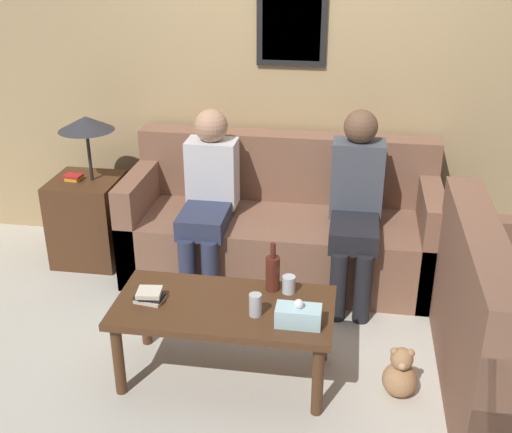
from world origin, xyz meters
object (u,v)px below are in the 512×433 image
object	(u,v)px
drinking_glass	(289,284)
teddy_bear	(400,375)
coffee_table	(224,314)
person_left	(209,192)
wine_bottle	(273,272)
couch_main	(281,228)
person_right	(356,200)

from	to	relation	value
drinking_glass	teddy_bear	world-z (taller)	drinking_glass
coffee_table	drinking_glass	world-z (taller)	drinking_glass
person_left	teddy_bear	bearing A→B (deg)	-40.15
coffee_table	wine_bottle	bearing A→B (deg)	39.45
couch_main	wine_bottle	bearing A→B (deg)	-85.94
person_left	teddy_bear	distance (m)	1.74
person_right	teddy_bear	size ratio (longest dim) A/B	4.24
person_right	drinking_glass	bearing A→B (deg)	-111.65
couch_main	coffee_table	bearing A→B (deg)	-97.40
couch_main	person_right	size ratio (longest dim) A/B	1.73
coffee_table	teddy_bear	bearing A→B (deg)	-0.70
wine_bottle	teddy_bear	xyz separation A→B (m)	(0.71, -0.21, -0.45)
coffee_table	person_left	distance (m)	1.13
couch_main	drinking_glass	size ratio (longest dim) A/B	21.98
couch_main	drinking_glass	xyz separation A→B (m)	(0.17, -1.07, 0.18)
teddy_bear	coffee_table	bearing A→B (deg)	179.30
couch_main	coffee_table	size ratio (longest dim) A/B	1.83
person_left	drinking_glass	bearing A→B (deg)	-53.83
wine_bottle	person_left	bearing A→B (deg)	122.62
coffee_table	person_left	bearing A→B (deg)	106.64
drinking_glass	person_right	xyz separation A→B (m)	(0.34, 0.86, 0.16)
couch_main	coffee_table	xyz separation A→B (m)	(-0.16, -1.24, 0.07)
couch_main	person_left	world-z (taller)	person_left
couch_main	person_right	world-z (taller)	person_right
coffee_table	person_right	distance (m)	1.26
wine_bottle	person_right	size ratio (longest dim) A/B	0.23
wine_bottle	drinking_glass	size ratio (longest dim) A/B	2.90
drinking_glass	teddy_bear	bearing A→B (deg)	-16.82
drinking_glass	person_left	distance (m)	1.10
wine_bottle	drinking_glass	xyz separation A→B (m)	(0.09, -0.02, -0.06)
couch_main	wine_bottle	size ratio (longest dim) A/B	7.57
person_right	teddy_bear	bearing A→B (deg)	-74.91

